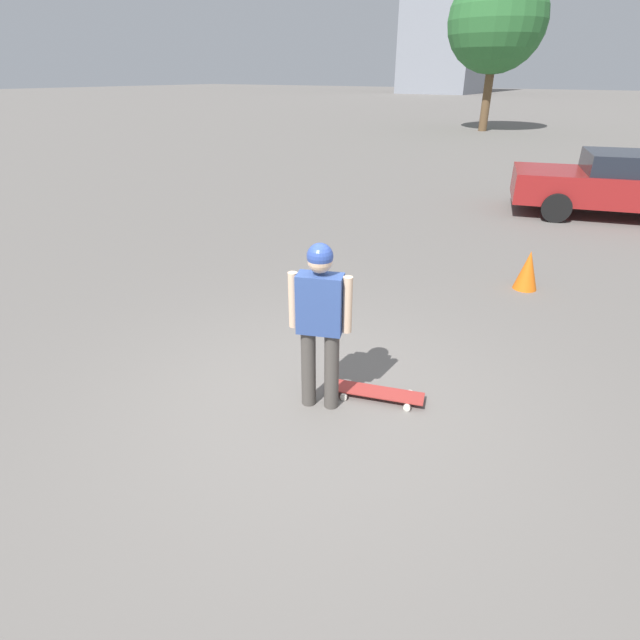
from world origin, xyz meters
name	(u,v)px	position (x,y,z in m)	size (l,w,h in m)	color
ground_plane	(320,404)	(0.00, 0.00, 0.00)	(220.00, 220.00, 0.00)	slate
person	(320,315)	(0.00, 0.00, 0.98)	(0.33, 0.54, 1.64)	#4C4742
skateboard	(377,393)	(0.40, -0.42, 0.07)	(0.48, 0.94, 0.08)	#A5332D
car_parked_near	(630,184)	(9.70, -1.71, 0.73)	(3.12, 5.09, 1.38)	maroon
building_block_distant	(454,0)	(79.97, 29.63, 12.48)	(13.90, 10.90, 24.97)	gray
tree_distant	(497,21)	(26.30, 6.67, 5.28)	(4.98, 4.98, 7.79)	brown
traffic_cone	(528,270)	(4.15, -0.94, 0.30)	(0.35, 0.35, 0.59)	orange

